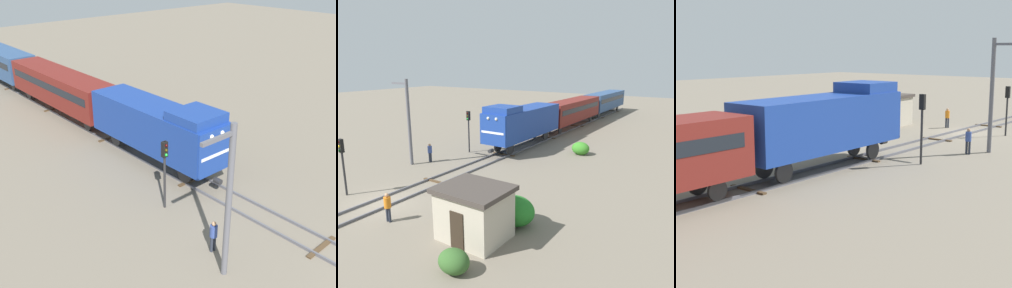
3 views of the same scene
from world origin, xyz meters
The scene contains 14 objects.
ground_plane centered at (0.00, 0.00, 0.00)m, with size 164.10×164.10×0.00m, color #756B5B.
railway_track centered at (0.00, 0.00, 0.07)m, with size 2.40×109.40×0.16m.
locomotive centered at (0.00, 17.16, 2.77)m, with size 2.90×11.60×4.60m.
passenger_car_leading centered at (0.00, 30.50, 2.52)m, with size 2.84×14.00×3.66m.
passenger_car_trailing centered at (0.00, 45.10, 2.52)m, with size 2.84×14.00×3.66m.
traffic_signal_near centered at (-3.20, -0.57, 2.71)m, with size 0.32×0.34×3.88m.
traffic_signal_mid centered at (-3.40, 12.51, 2.88)m, with size 0.32×0.34×4.14m.
worker_near_track centered at (2.40, -1.43, 1.00)m, with size 0.38×0.38×1.70m.
worker_by_signal centered at (-4.20, 8.02, 1.00)m, with size 0.38×0.38×1.70m.
catenary_mast centered at (-5.07, 6.59, 3.95)m, with size 1.94×0.28×7.41m.
relay_hut centered at (7.50, -0.10, 1.39)m, with size 3.50×2.90×2.74m.
bush_near centered at (8.59, -2.84, 0.53)m, with size 1.45×1.18×1.05m, color #315926.
bush_mid centered at (6.19, 17.84, 0.63)m, with size 1.72×1.41×1.25m, color #378326.
bush_far centered at (8.47, 2.19, 0.83)m, with size 2.27×1.86×1.65m, color #247526.
Camera 2 is at (17.18, -11.78, 8.62)m, focal length 35.00 mm.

